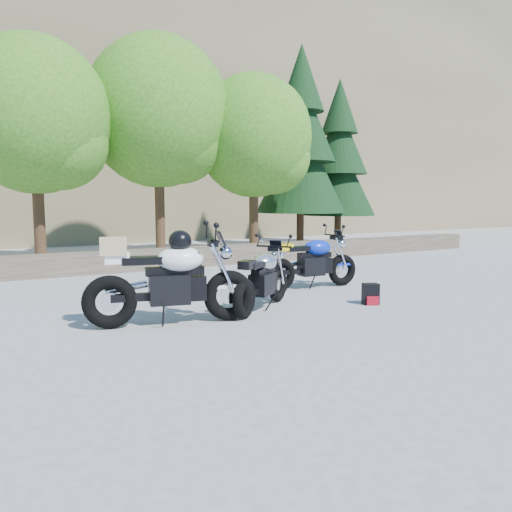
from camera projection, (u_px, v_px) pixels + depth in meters
The scene contains 12 objects.
ground at pixel (277, 311), 7.70m from camera, with size 90.00×90.00×0.00m, color gray.
stone_wall at pixel (158, 259), 12.40m from camera, with size 22.00×0.55×0.50m, color #463D2E.
hillside at pixel (85, 110), 32.43m from camera, with size 80.00×30.00×15.00m, color brown.
tree_decid_left at pixel (39, 121), 12.24m from camera, with size 3.67×3.67×5.62m.
tree_decid_mid at pixel (162, 118), 14.18m from camera, with size 4.08×4.08×6.24m.
tree_decid_right at pixel (258, 141), 15.12m from camera, with size 3.54×3.54×5.41m.
conifer_near at pixel (301, 143), 17.43m from camera, with size 3.17×3.17×7.06m.
conifer_far at pixel (339, 159), 19.09m from camera, with size 2.82×2.82×6.27m.
silver_bike at pixel (263, 280), 7.78m from camera, with size 1.64×1.26×0.97m.
white_bike at pixel (170, 279), 6.81m from camera, with size 2.33×0.87×1.30m.
blue_bike at pixel (313, 263), 9.64m from camera, with size 2.06×0.65×1.03m.
backpack at pixel (371, 294), 8.20m from camera, with size 0.30×0.29×0.34m.
Camera 1 is at (-4.08, -6.37, 1.71)m, focal length 35.00 mm.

